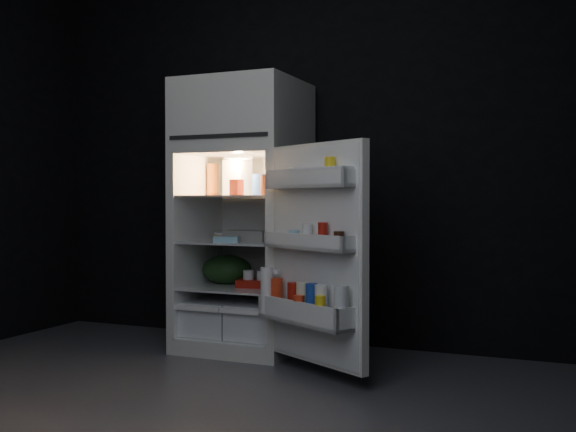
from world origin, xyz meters
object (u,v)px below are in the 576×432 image
at_px(milk_jug, 237,178).
at_px(fridge_door, 313,257).
at_px(yogurt_tray, 257,284).
at_px(egg_carton, 247,236).
at_px(refrigerator, 245,206).

bearing_deg(milk_jug, fridge_door, -29.54).
bearing_deg(yogurt_tray, milk_jug, 141.28).
bearing_deg(yogurt_tray, egg_carton, 162.43).
relative_size(fridge_door, milk_jug, 5.08).
distance_m(egg_carton, yogurt_tray, 0.32).
xyz_separation_m(fridge_door, yogurt_tray, (-0.58, 0.48, -0.23)).
distance_m(refrigerator, milk_jug, 0.21).
distance_m(fridge_door, egg_carton, 0.83).
bearing_deg(fridge_door, milk_jug, 142.50).
bearing_deg(fridge_door, egg_carton, 142.97).
height_order(milk_jug, egg_carton, milk_jug).
xyz_separation_m(refrigerator, fridge_door, (0.71, -0.56, -0.27)).
bearing_deg(egg_carton, refrigerator, 132.57).
xyz_separation_m(fridge_door, egg_carton, (-0.66, 0.49, 0.08)).
relative_size(refrigerator, milk_jug, 7.42).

